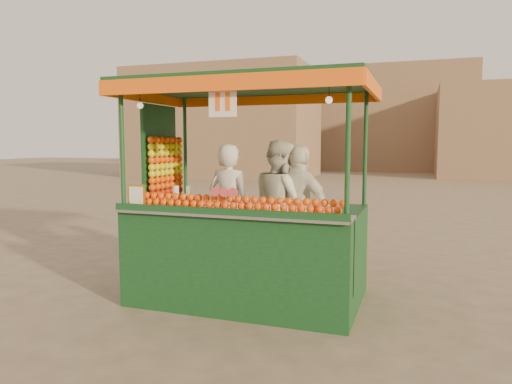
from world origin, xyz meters
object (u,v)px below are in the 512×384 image
(vendor_left, at_px, (230,209))
(juice_cart, at_px, (241,231))
(vendor_middle, at_px, (280,205))
(vendor_right, at_px, (300,208))

(vendor_left, bearing_deg, juice_cart, 163.91)
(vendor_left, distance_m, vendor_middle, 0.65)
(vendor_right, bearing_deg, juice_cart, 59.66)
(vendor_left, bearing_deg, vendor_right, -146.84)
(vendor_left, bearing_deg, vendor_middle, -135.38)
(vendor_middle, height_order, vendor_right, vendor_middle)
(juice_cart, distance_m, vendor_right, 0.78)
(juice_cart, relative_size, vendor_right, 1.84)
(juice_cart, bearing_deg, vendor_left, 155.23)
(juice_cart, distance_m, vendor_middle, 0.64)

